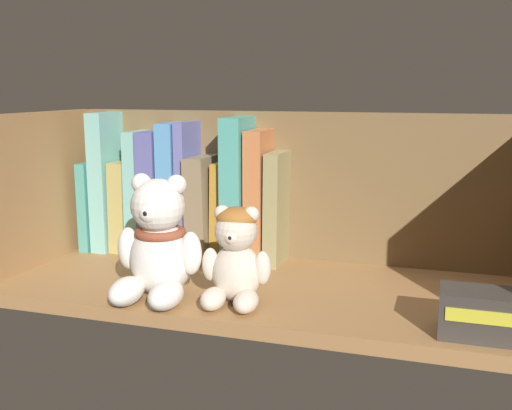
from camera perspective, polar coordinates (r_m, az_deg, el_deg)
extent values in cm
cube|color=#9E7042|center=(91.96, 0.49, -8.01)|extent=(75.29, 30.83, 2.00)
cube|color=brown|center=(103.86, 3.11, 1.26)|extent=(77.69, 1.20, 26.86)
cube|color=#9E7042|center=(106.38, -19.70, 0.86)|extent=(1.60, 33.23, 26.86)
cube|color=teal|center=(115.74, -14.42, 0.14)|extent=(1.84, 11.54, 15.74)
cube|color=#78BAB2|center=(113.59, -13.34, 2.23)|extent=(2.96, 10.84, 24.48)
cube|color=tan|center=(112.63, -11.79, 0.02)|extent=(3.22, 9.55, 16.01)
cube|color=#78BAB2|center=(110.70, -10.46, 1.31)|extent=(2.60, 10.23, 21.39)
cube|color=#54579D|center=(109.21, -8.95, 1.25)|extent=(3.36, 11.51, 21.46)
cube|color=#5091CE|center=(107.57, -7.28, 1.55)|extent=(2.98, 11.43, 22.94)
cube|color=#6467AE|center=(106.45, -5.96, 1.54)|extent=(1.75, 11.30, 23.16)
cube|color=#837054|center=(105.83, -4.48, -0.05)|extent=(3.83, 13.28, 17.57)
cube|color=#AF7A2C|center=(104.83, -2.93, -0.41)|extent=(2.32, 9.65, 16.57)
cube|color=teal|center=(103.13, -1.36, 1.54)|extent=(3.41, 12.73, 24.06)
cube|color=#BE6C3E|center=(102.22, 0.51, 0.89)|extent=(3.01, 11.17, 22.06)
cube|color=#938A5A|center=(101.71, 2.14, -0.17)|extent=(2.58, 10.88, 18.57)
ellipsoid|color=white|center=(86.87, -8.82, -4.98)|extent=(8.90, 8.16, 10.47)
sphere|color=white|center=(84.64, -9.12, -0.06)|extent=(7.44, 7.44, 7.44)
sphere|color=white|center=(85.74, -10.61, 2.01)|extent=(2.79, 2.79, 2.79)
sphere|color=white|center=(83.54, -7.41, 1.87)|extent=(2.79, 2.79, 2.79)
sphere|color=white|center=(82.39, -9.89, -0.70)|extent=(2.79, 2.79, 2.79)
sphere|color=black|center=(81.52, -10.20, -0.78)|extent=(0.98, 0.98, 0.98)
ellipsoid|color=white|center=(84.89, -11.96, -7.86)|extent=(4.36, 7.08, 3.72)
ellipsoid|color=white|center=(82.43, -8.39, -8.31)|extent=(4.36, 7.08, 3.72)
ellipsoid|color=white|center=(88.13, -11.78, -3.97)|extent=(3.10, 3.10, 6.05)
ellipsoid|color=white|center=(84.22, -6.08, -4.50)|extent=(3.10, 3.10, 6.05)
torus|color=brown|center=(85.92, -8.90, -2.56)|extent=(7.14, 7.14, 1.34)
ellipsoid|color=beige|center=(83.80, -1.78, -6.30)|extent=(6.87, 6.30, 8.08)
sphere|color=beige|center=(81.85, -1.88, -2.41)|extent=(5.74, 5.74, 5.74)
sphere|color=beige|center=(82.28, -3.17, -0.75)|extent=(2.15, 2.15, 2.15)
sphere|color=beige|center=(81.25, -0.45, -0.88)|extent=(2.15, 2.15, 2.15)
sphere|color=beige|center=(80.02, -2.26, -2.98)|extent=(2.15, 2.15, 2.15)
sphere|color=black|center=(79.31, -2.41, -3.06)|extent=(0.75, 0.75, 0.75)
ellipsoid|color=beige|center=(81.72, -4.00, -8.70)|extent=(3.63, 5.61, 2.87)
ellipsoid|color=beige|center=(80.57, -0.95, -8.97)|extent=(3.63, 5.61, 2.87)
ellipsoid|color=beige|center=(84.12, -4.26, -5.54)|extent=(2.50, 2.50, 4.67)
ellipsoid|color=beige|center=(82.29, 0.60, -5.89)|extent=(2.50, 2.50, 4.67)
ellipsoid|color=#A06229|center=(81.88, -1.81, -1.27)|extent=(5.46, 5.46, 3.16)
cube|color=#38332D|center=(77.32, 20.27, -9.49)|extent=(9.65, 6.01, 5.57)
cube|color=gold|center=(74.18, 20.40, -9.80)|extent=(8.20, 0.16, 1.56)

